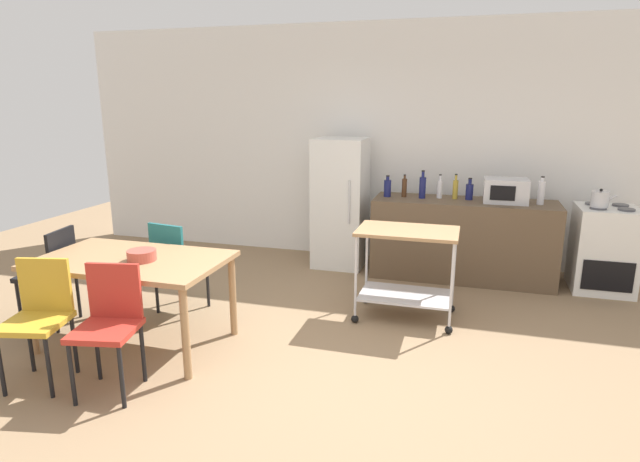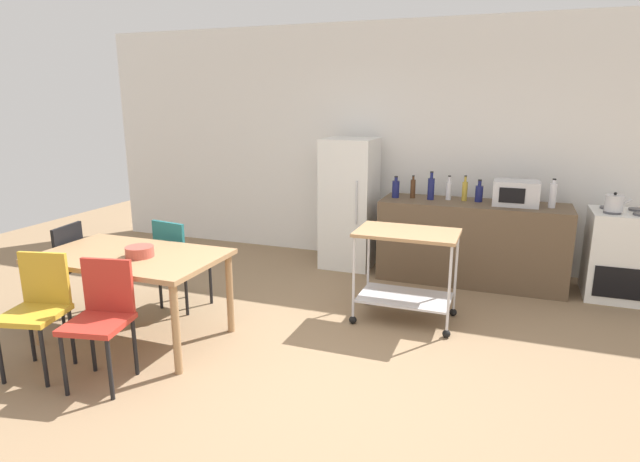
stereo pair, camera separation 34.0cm
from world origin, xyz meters
TOP-DOWN VIEW (x-y plane):
  - ground_plane at (0.00, 0.00)m, footprint 12.00×12.00m
  - back_wall at (0.00, 3.20)m, footprint 8.40×0.12m
  - kitchen_counter at (0.90, 2.60)m, footprint 2.00×0.64m
  - dining_table at (-1.64, 0.11)m, footprint 1.50×0.90m
  - chair_teal at (-1.67, 0.80)m, footprint 0.46×0.46m
  - chair_mustard at (-1.93, -0.58)m, footprint 0.48×0.48m
  - chair_black at (-2.58, 0.24)m, footprint 0.45×0.45m
  - chair_red at (-1.38, -0.54)m, footprint 0.47×0.47m
  - stove_oven at (2.35, 2.62)m, footprint 0.60×0.61m
  - refrigerator at (-0.55, 2.70)m, footprint 0.60×0.63m
  - kitchen_cart at (0.43, 1.28)m, footprint 0.91×0.57m
  - bottle_vinegar at (0.03, 2.60)m, footprint 0.08×0.08m
  - bottle_wine at (0.22, 2.65)m, footprint 0.06×0.06m
  - bottle_sesame_oil at (0.43, 2.62)m, footprint 0.07×0.07m
  - bottle_sparkling_water at (0.61, 2.68)m, footprint 0.06×0.06m
  - bottle_soy_sauce at (0.79, 2.68)m, footprint 0.06×0.06m
  - bottle_soda at (0.94, 2.67)m, footprint 0.08×0.08m
  - microwave at (1.32, 2.61)m, footprint 0.46×0.35m
  - bottle_olive_oil at (1.68, 2.59)m, footprint 0.07×0.07m
  - fruit_bowl at (-1.51, 0.08)m, footprint 0.23×0.23m
  - kettle at (2.23, 2.52)m, footprint 0.24×0.17m

SIDE VIEW (x-z plane):
  - ground_plane at x=0.00m, z-range 0.00..0.00m
  - kitchen_counter at x=0.90m, z-range 0.00..0.90m
  - stove_oven at x=2.35m, z-range -0.01..0.91m
  - chair_teal at x=-1.67m, z-range 0.07..0.96m
  - chair_mustard at x=-1.93m, z-range 0.07..0.96m
  - chair_black at x=-2.58m, z-range 0.07..0.96m
  - chair_red at x=-1.38m, z-range 0.07..0.96m
  - kitchen_cart at x=0.43m, z-range 0.15..1.00m
  - dining_table at x=-1.64m, z-range 0.30..1.05m
  - refrigerator at x=-0.55m, z-range 0.00..1.55m
  - fruit_bowl at x=-1.51m, z-range 0.75..0.84m
  - bottle_soda at x=0.94m, z-range 0.87..1.12m
  - kettle at x=2.23m, z-range 0.91..1.10m
  - bottle_vinegar at x=0.03m, z-range 0.88..1.13m
  - bottle_sparkling_water at x=0.61m, z-range 0.87..1.14m
  - bottle_wine at x=0.22m, z-range 0.88..1.14m
  - bottle_soy_sauce at x=0.79m, z-range 0.87..1.16m
  - microwave at x=1.32m, z-range 0.90..1.16m
  - bottle_sesame_oil at x=0.43m, z-range 0.87..1.19m
  - bottle_olive_oil at x=1.68m, z-range 0.88..1.18m
  - back_wall at x=0.00m, z-range 0.00..2.90m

